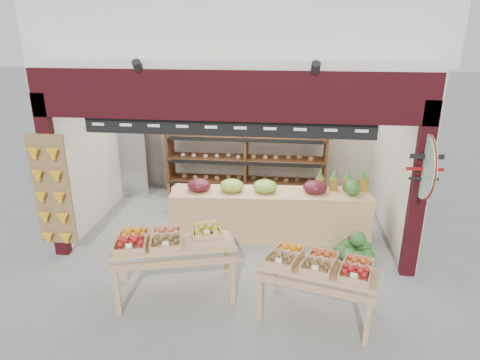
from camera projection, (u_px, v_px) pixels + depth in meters
name	position (u px, v px, depth m)	size (l,w,h in m)	color
ground	(236.00, 233.00, 7.79)	(60.00, 60.00, 0.00)	slate
shop_structure	(246.00, 5.00, 7.96)	(6.36, 5.12, 5.40)	white
banana_board	(51.00, 193.00, 6.61)	(0.60, 0.15, 1.80)	olive
gift_sign	(425.00, 167.00, 5.83)	(0.04, 0.93, 0.92)	#ABD7C0
back_shelving	(246.00, 144.00, 9.00)	(3.37, 0.55, 2.05)	brown
refrigerator	(138.00, 150.00, 9.42)	(0.75, 0.75, 1.94)	silver
cardboard_stack	(193.00, 205.00, 8.43)	(1.02, 0.73, 0.60)	beige
mid_counter	(270.00, 212.00, 7.51)	(3.46, 0.89, 1.08)	tan
display_table_left	(166.00, 241.00, 5.82)	(1.79, 1.29, 1.03)	tan
display_table_right	(320.00, 266.00, 5.36)	(1.60, 1.15, 0.94)	tan
watermelon_pile	(355.00, 251.00, 6.85)	(0.61, 0.61, 0.48)	#194416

